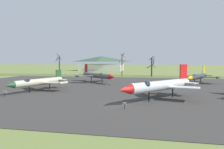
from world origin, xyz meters
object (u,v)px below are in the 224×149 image
(jet_fighter_front_left, at_px, (197,77))
(info_placard_rear_left, at_px, (110,84))
(jet_fighter_rear_center, at_px, (39,82))
(jet_fighter_rear_left, at_px, (97,75))
(jet_fighter_rear_right, at_px, (160,85))
(info_placard_rear_center, at_px, (5,93))
(visitor_building, at_px, (101,63))
(info_placard_rear_right, at_px, (125,105))
(info_placard_front_left, at_px, (188,84))

(jet_fighter_front_left, xyz_separation_m, info_placard_rear_left, (-20.92, -8.71, -1.28))
(jet_fighter_rear_center, distance_m, jet_fighter_rear_left, 18.13)
(jet_fighter_front_left, xyz_separation_m, jet_fighter_rear_right, (-10.37, -23.03, 0.33))
(jet_fighter_front_left, height_order, info_placard_rear_center, jet_fighter_front_left)
(info_placard_rear_left, bearing_deg, visitor_building, 105.53)
(jet_fighter_rear_center, distance_m, info_placard_rear_right, 21.06)
(jet_fighter_rear_center, relative_size, info_placard_rear_left, 14.10)
(info_placard_rear_center, distance_m, jet_fighter_rear_right, 24.58)
(info_placard_rear_right, relative_size, visitor_building, 0.03)
(info_placard_rear_right, bearing_deg, jet_fighter_rear_center, 148.52)
(jet_fighter_rear_center, xyz_separation_m, info_placard_rear_left, (11.78, 10.25, -1.26))
(jet_fighter_rear_left, xyz_separation_m, info_placard_rear_right, (10.96, -27.71, -1.47))
(info_placard_front_left, distance_m, info_placard_rear_right, 26.15)
(jet_fighter_rear_center, xyz_separation_m, visitor_building, (-7.92, 81.15, 2.56))
(info_placard_rear_right, bearing_deg, jet_fighter_rear_left, 111.58)
(jet_fighter_rear_left, distance_m, info_placard_rear_left, 8.20)
(info_placard_rear_right, bearing_deg, info_placard_rear_left, 106.15)
(info_placard_front_left, height_order, info_placard_rear_right, info_placard_front_left)
(jet_fighter_rear_right, xyz_separation_m, info_placard_rear_right, (-4.40, -6.91, -1.65))
(jet_fighter_rear_center, xyz_separation_m, info_placard_rear_center, (-2.09, -6.40, -1.19))
(info_placard_front_left, bearing_deg, info_placard_rear_left, -172.55)
(info_placard_rear_left, distance_m, jet_fighter_rear_right, 17.86)
(jet_fighter_rear_center, height_order, info_placard_rear_right, jet_fighter_rear_center)
(info_placard_rear_left, distance_m, visitor_building, 73.68)
(jet_fighter_rear_right, distance_m, visitor_building, 90.45)
(info_placard_rear_center, distance_m, info_placard_rear_left, 21.67)
(info_placard_front_left, distance_m, jet_fighter_rear_center, 31.94)
(info_placard_rear_left, xyz_separation_m, jet_fighter_rear_right, (10.55, -14.32, 1.62))
(info_placard_front_left, height_order, jet_fighter_rear_center, jet_fighter_rear_center)
(info_placard_front_left, xyz_separation_m, info_placard_rear_left, (-17.57, -2.30, -0.09))
(jet_fighter_rear_center, relative_size, info_placard_rear_center, 12.90)
(jet_fighter_rear_center, relative_size, jet_fighter_rear_right, 0.96)
(info_placard_front_left, xyz_separation_m, jet_fighter_rear_right, (-7.02, -16.61, 1.52))
(jet_fighter_front_left, xyz_separation_m, jet_fighter_rear_center, (-32.70, -18.96, -0.02))
(jet_fighter_front_left, xyz_separation_m, info_placard_rear_center, (-34.79, -25.36, -1.21))
(visitor_building, bearing_deg, jet_fighter_rear_right, -70.46)
(info_placard_rear_center, bearing_deg, jet_fighter_rear_right, 5.46)
(jet_fighter_front_left, xyz_separation_m, jet_fighter_rear_left, (-25.73, -2.23, 0.15))
(info_placard_rear_center, relative_size, jet_fighter_rear_left, 0.08)
(jet_fighter_front_left, distance_m, info_placard_rear_left, 22.70)
(info_placard_front_left, xyz_separation_m, info_placard_rear_right, (-11.42, -23.52, -0.13))
(jet_fighter_front_left, relative_size, jet_fighter_rear_left, 1.02)
(jet_fighter_rear_left, relative_size, info_placard_rear_right, 14.18)
(jet_fighter_front_left, relative_size, info_placard_rear_center, 12.57)
(info_placard_front_left, height_order, info_placard_rear_left, info_placard_front_left)
(jet_fighter_rear_right, bearing_deg, jet_fighter_rear_center, 169.68)
(info_placard_front_left, bearing_deg, jet_fighter_rear_right, -112.90)
(jet_fighter_rear_center, xyz_separation_m, jet_fighter_rear_right, (22.33, -4.06, 0.36))
(info_placard_front_left, height_order, jet_fighter_rear_right, jet_fighter_rear_right)
(info_placard_rear_center, bearing_deg, visitor_building, 93.81)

